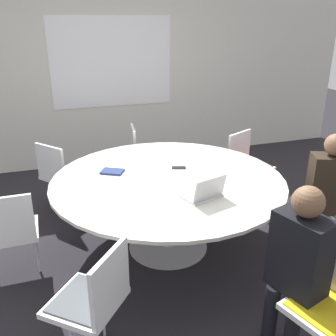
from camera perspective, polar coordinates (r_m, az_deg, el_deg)
The scene contains 14 objects.
ground_plane at distance 3.88m, azimuth 0.00°, elevation -11.83°, with size 16.00×16.00×0.00m, color black.
wall_back at distance 5.87m, azimuth -8.46°, elevation 13.75°, with size 8.00×0.07×2.70m.
conference_table at distance 3.56m, azimuth 0.00°, elevation -2.99°, with size 2.19×2.19×0.76m.
chair_0 at distance 2.68m, azimuth 24.05°, elevation -17.74°, with size 0.53×0.54×0.87m.
chair_2 at distance 4.68m, azimuth 11.95°, elevation 0.97°, with size 0.58×0.57×0.87m.
chair_3 at distance 4.91m, azimuth -3.77°, elevation 2.41°, with size 0.48×0.49×0.87m.
chair_4 at distance 4.45m, azimuth -16.05°, elevation -0.54°, with size 0.60×0.61×0.87m.
chair_5 at distance 3.42m, azimuth -22.97°, elevation -8.47°, with size 0.44×0.42×0.87m.
chair_6 at distance 2.54m, azimuth -11.21°, elevation -18.54°, with size 0.60×0.61×0.87m.
person_0 at distance 2.61m, azimuth 19.19°, elevation -12.94°, with size 0.33×0.41×1.22m.
person_1 at distance 3.72m, azimuth 23.37°, elevation -2.75°, with size 0.42×0.35×1.22m.
laptop at distance 3.11m, azimuth 5.71°, elevation -3.79°, with size 0.37×0.31×0.21m.
spiral_notebook at distance 3.68m, azimuth -8.48°, elevation -0.53°, with size 0.26×0.23×0.02m.
cell_phone at distance 3.75m, azimuth 1.65°, elevation 0.04°, with size 0.15×0.11×0.01m.
Camera 1 is at (-1.02, -3.07, 2.15)m, focal length 40.00 mm.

